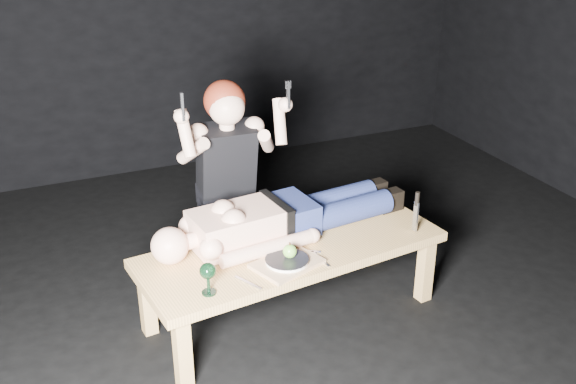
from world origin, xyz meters
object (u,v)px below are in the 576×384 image
object	(u,v)px
table	(292,281)
lying_man	(285,212)
serving_tray	(287,264)
carving_knife	(416,212)
goblet	(208,279)
kneeling_woman	(223,177)

from	to	relation	value
table	lying_man	bearing A→B (deg)	72.72
serving_tray	carving_knife	world-z (taller)	carving_knife
serving_tray	carving_knife	bearing A→B (deg)	3.08
goblet	carving_knife	distance (m)	1.26
table	kneeling_woman	size ratio (longest dim) A/B	1.28
kneeling_woman	carving_knife	size ratio (longest dim) A/B	5.26
goblet	serving_tray	bearing A→B (deg)	11.03
table	carving_knife	world-z (taller)	carving_knife
serving_tray	goblet	world-z (taller)	goblet
serving_tray	carving_knife	distance (m)	0.81
serving_tray	goblet	distance (m)	0.46
kneeling_woman	lying_man	bearing A→B (deg)	-60.25
serving_tray	goblet	xyz separation A→B (m)	(-0.45, -0.09, 0.07)
lying_man	kneeling_woman	size ratio (longest dim) A/B	1.22
table	serving_tray	bearing A→B (deg)	-127.29
serving_tray	goblet	size ratio (longest dim) A/B	2.01
carving_knife	serving_tray	bearing A→B (deg)	176.53
kneeling_woman	goblet	xyz separation A→B (m)	(-0.37, -0.85, -0.12)
goblet	carving_knife	bearing A→B (deg)	5.95
table	carving_knife	bearing A→B (deg)	-17.52
lying_man	carving_knife	xyz separation A→B (m)	(0.67, -0.30, -0.00)
lying_man	carving_knife	distance (m)	0.73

